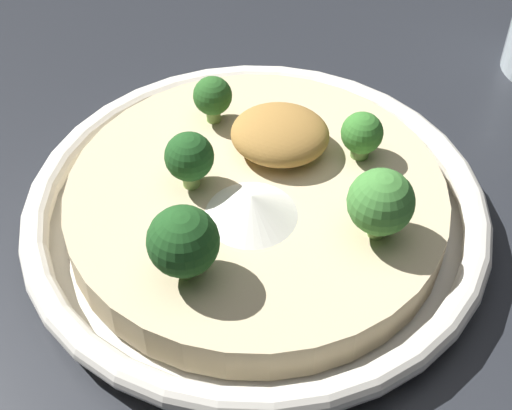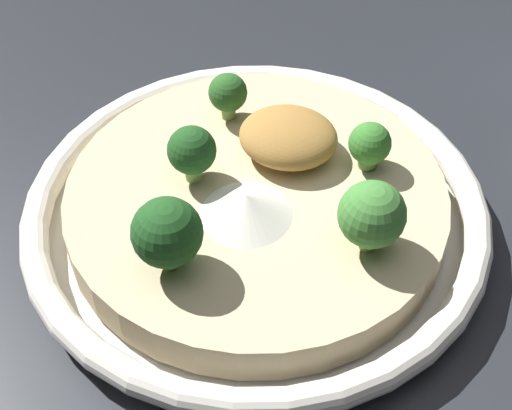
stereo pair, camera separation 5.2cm
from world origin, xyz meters
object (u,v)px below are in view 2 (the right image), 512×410
object	(u,v)px
broccoli_front_right	(372,215)
risotto_bowl	(256,210)
broccoli_back	(228,94)
broccoli_left	(192,151)
broccoli_front_left	(167,233)
broccoli_back_right	(370,145)

from	to	relation	value
broccoli_front_right	risotto_bowl	bearing A→B (deg)	160.23
risotto_bowl	broccoli_back	bearing A→B (deg)	120.60
risotto_bowl	broccoli_left	distance (m)	0.06
broccoli_back	broccoli_front_left	world-z (taller)	broccoli_front_left
risotto_bowl	broccoli_front_left	distance (m)	0.09
broccoli_front_right	broccoli_left	distance (m)	0.12
risotto_bowl	broccoli_front_right	distance (m)	0.10
broccoli_back_right	broccoli_back	xyz separation A→B (m)	(-0.10, 0.02, 0.00)
broccoli_back	broccoli_front_right	xyz separation A→B (m)	(0.12, -0.09, 0.01)
risotto_bowl	broccoli_back_right	distance (m)	0.09
risotto_bowl	broccoli_left	bearing A→B (deg)	178.98
broccoli_back	broccoli_front_left	xyz separation A→B (m)	(0.01, -0.14, 0.01)
broccoli_left	broccoli_front_left	world-z (taller)	broccoli_front_left
risotto_bowl	broccoli_front_right	bearing A→B (deg)	-19.77
broccoli_back_right	broccoli_front_right	size ratio (longest dim) A/B	0.70
broccoli_left	broccoli_front_left	bearing A→B (deg)	-81.39
broccoli_back_right	broccoli_back	world-z (taller)	broccoli_back
broccoli_back	broccoli_front_left	bearing A→B (deg)	-86.69
risotto_bowl	broccoli_left	size ratio (longest dim) A/B	7.66
broccoli_back	broccoli_front_right	world-z (taller)	broccoli_front_right
broccoli_back	broccoli_left	world-z (taller)	broccoli_left
broccoli_back	broccoli_left	distance (m)	0.07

